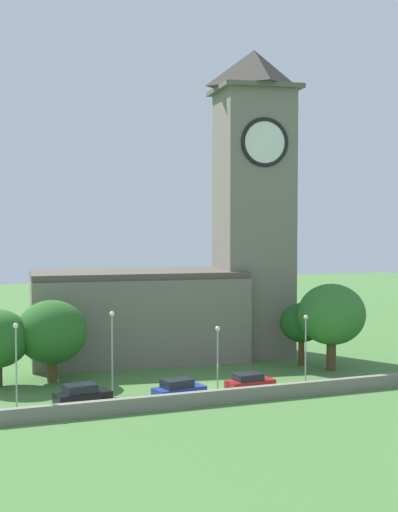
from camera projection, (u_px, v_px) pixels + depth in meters
name	position (u px, v px, depth m)	size (l,w,h in m)	color
ground_plane	(164.00, 360.00, 84.11)	(200.00, 200.00, 0.00)	#477538
church	(192.00, 262.00, 85.46)	(30.68, 14.20, 34.78)	slate
quay_barrier	(240.00, 395.00, 65.19)	(41.47, 0.70, 1.22)	gray
car_black	(82.00, 395.00, 63.72)	(4.93, 2.85, 1.88)	black
car_blue	(179.00, 390.00, 65.49)	(4.83, 2.96, 1.92)	#233D9E
car_red	(250.00, 382.00, 68.98)	(4.55, 2.57, 1.68)	red
streetlamp_west_end	(16.00, 352.00, 62.47)	(0.44, 0.44, 7.19)	#9EA0A5
streetlamp_west_mid	(112.00, 341.00, 66.75)	(0.44, 0.44, 7.61)	#9EA0A5
streetlamp_central	(218.00, 347.00, 68.86)	(0.44, 0.44, 5.99)	#9EA0A5
streetlamp_east_mid	(306.00, 336.00, 73.44)	(0.44, 0.44, 6.41)	#9EA0A5
tree_churchyard	(332.00, 315.00, 78.25)	(7.00, 7.00, 8.99)	brown
tree_by_tower	(301.00, 323.00, 80.93)	(4.64, 4.64, 6.68)	brown
tree_riverside_west	(52.00, 332.00, 72.71)	(6.78, 6.78, 7.93)	brown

